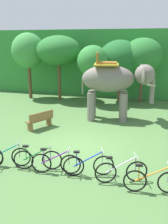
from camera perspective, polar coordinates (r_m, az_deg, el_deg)
The scene contains 15 objects.
ground_plane at distance 10.98m, azimuth -1.26°, elevation -7.91°, with size 80.00×80.00×0.00m, color #4C753D.
foliage_hedge at distance 23.23m, azimuth 8.38°, elevation 11.05°, with size 36.00×6.00×5.24m, color #338438.
tree_far_right at distance 20.37m, azimuth -12.30°, elevation 13.12°, with size 2.49×2.49×4.98m.
tree_center at distance 19.43m, azimuth -5.65°, elevation 13.42°, with size 3.29×3.29×4.78m.
tree_far_left at distance 17.69m, azimuth 1.94°, elevation 11.19°, with size 2.09×2.09×4.11m.
tree_left at distance 18.99m, azimuth 7.96°, elevation 11.50°, with size 3.10×3.10×4.46m.
tree_center_left at distance 19.00m, azimuth 12.92°, elevation 12.02°, with size 2.85×2.85×4.60m.
elephant at distance 14.43m, azimuth 6.68°, elevation 6.79°, with size 4.24×2.27×3.78m.
bike_teal at distance 9.73m, azimuth -16.73°, elevation -9.35°, with size 1.67×0.59×0.92m.
bike_green at distance 9.24m, azimuth -10.28°, elevation -10.29°, with size 1.67×0.61×0.92m.
bike_purple at distance 8.89m, azimuth -6.31°, elevation -11.20°, with size 1.69×0.52×0.92m.
bike_blue at distance 8.70m, azimuth 1.01°, elevation -11.72°, with size 1.63×0.71×0.92m.
bike_white at distance 8.41m, azimuth 8.26°, elevation -12.90°, with size 1.62×0.74×0.92m.
bike_orange at distance 8.08m, azimuth 14.87°, elevation -14.57°, with size 1.69×0.52×0.92m.
wooden_bench at distance 13.34m, azimuth -9.69°, elevation -1.66°, with size 1.05×1.52×0.89m.
Camera 1 is at (2.92, -9.65, 4.37)m, focal length 41.12 mm.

